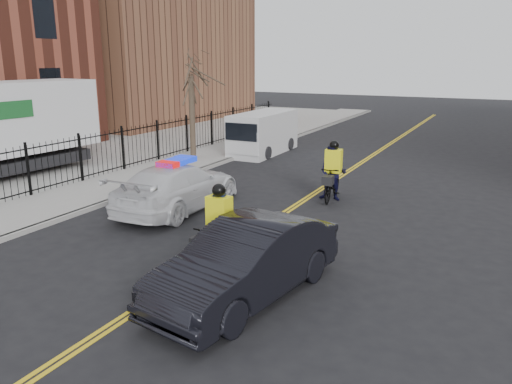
{
  "coord_description": "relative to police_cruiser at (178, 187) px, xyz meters",
  "views": [
    {
      "loc": [
        6.41,
        -10.42,
        4.99
      ],
      "look_at": [
        0.13,
        1.83,
        1.3
      ],
      "focal_mm": 35.0,
      "sensor_mm": 36.0,
      "label": 1
    }
  ],
  "objects": [
    {
      "name": "center_line_right",
      "position": [
        3.49,
        5.08,
        -0.79
      ],
      "size": [
        0.1,
        60.0,
        0.01
      ],
      "primitive_type": "cube",
      "color": "yellow",
      "rests_on": "ground"
    },
    {
      "name": "sidewalk",
      "position": [
        -4.09,
        5.08,
        -0.72
      ],
      "size": [
        3.0,
        60.0,
        0.15
      ],
      "primitive_type": "cube",
      "color": "gray",
      "rests_on": "ground"
    },
    {
      "name": "iron_fence",
      "position": [
        -5.59,
        5.08,
        0.2
      ],
      "size": [
        0.12,
        28.0,
        2.0
      ],
      "primitive_type": null,
      "color": "black",
      "rests_on": "ground"
    },
    {
      "name": "lot_pad",
      "position": [
        -14.59,
        5.08,
        -0.79
      ],
      "size": [
        18.0,
        60.0,
        0.02
      ],
      "primitive_type": "cube",
      "color": "gray",
      "rests_on": "ground"
    },
    {
      "name": "ground",
      "position": [
        3.41,
        -2.92,
        -0.8
      ],
      "size": [
        120.0,
        120.0,
        0.0
      ],
      "primitive_type": "plane",
      "color": "black",
      "rests_on": "ground"
    },
    {
      "name": "curb",
      "position": [
        -2.59,
        5.08,
        -0.72
      ],
      "size": [
        0.2,
        60.0,
        0.15
      ],
      "primitive_type": "cube",
      "color": "gray",
      "rests_on": "ground"
    },
    {
      "name": "center_line_left",
      "position": [
        3.33,
        5.08,
        -0.79
      ],
      "size": [
        0.1,
        60.0,
        0.01
      ],
      "primitive_type": "cube",
      "color": "yellow",
      "rests_on": "ground"
    },
    {
      "name": "police_cruiser",
      "position": [
        0.0,
        0.0,
        0.0
      ],
      "size": [
        2.4,
        5.53,
        1.74
      ],
      "rotation": [
        0.0,
        0.0,
        3.17
      ],
      "color": "silver",
      "rests_on": "ground"
    },
    {
      "name": "warehouse_far",
      "position": [
        -19.59,
        21.08,
        6.2
      ],
      "size": [
        14.0,
        18.0,
        14.0
      ],
      "primitive_type": "cube",
      "color": "brown",
      "rests_on": "ground"
    },
    {
      "name": "dark_sedan",
      "position": [
        5.16,
        -4.68,
        0.03
      ],
      "size": [
        2.53,
        5.23,
        1.65
      ],
      "primitive_type": "imported",
      "rotation": [
        0.0,
        0.0,
        -0.16
      ],
      "color": "black",
      "rests_on": "ground"
    },
    {
      "name": "cyclist_near",
      "position": [
        3.82,
        -3.59,
        -0.06
      ],
      "size": [
        0.92,
        2.22,
        2.13
      ],
      "rotation": [
        0.0,
        0.0,
        -0.07
      ],
      "color": "black",
      "rests_on": "ground"
    },
    {
      "name": "cargo_van",
      "position": [
        -2.08,
        10.6,
        0.28
      ],
      "size": [
        2.14,
        5.3,
        2.2
      ],
      "rotation": [
        0.0,
        0.0,
        0.02
      ],
      "color": "silver",
      "rests_on": "ground"
    },
    {
      "name": "street_tree",
      "position": [
        -4.19,
        7.08,
        2.74
      ],
      "size": [
        3.2,
        3.2,
        4.8
      ],
      "color": "#342A1F",
      "rests_on": "sidewalk"
    },
    {
      "name": "cyclist_far",
      "position": [
        4.3,
        3.49,
        0.07
      ],
      "size": [
        1.05,
        2.22,
        2.19
      ],
      "rotation": [
        0.0,
        0.0,
        0.1
      ],
      "color": "black",
      "rests_on": "ground"
    }
  ]
}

